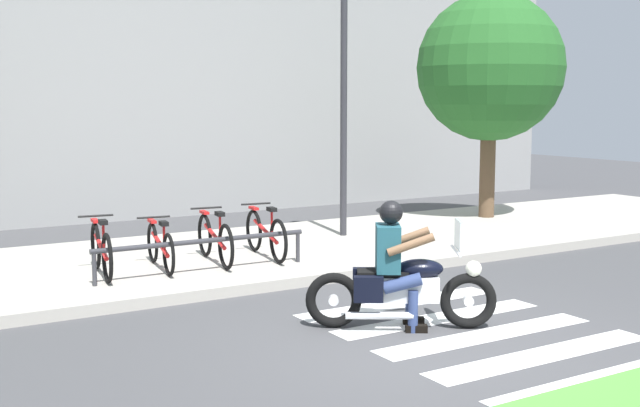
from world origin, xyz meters
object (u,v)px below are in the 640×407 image
at_px(motorcycle, 402,288).
at_px(bike_rack, 203,244).
at_px(rider, 395,255).
at_px(street_lamp, 344,83).
at_px(tree_near_rack, 490,68).
at_px(bicycle_1, 160,246).
at_px(bicycle_0, 101,250).
at_px(bicycle_2, 215,239).
at_px(bicycle_3, 266,234).

height_order(motorcycle, bike_rack, motorcycle).
distance_m(rider, street_lamp, 5.76).
bearing_deg(tree_near_rack, bicycle_1, -168.71).
distance_m(rider, bicycle_0, 4.32).
distance_m(bicycle_0, tree_near_rack, 8.98).
bearing_deg(bicycle_2, rider, -81.71).
relative_size(bicycle_1, street_lamp, 0.34).
distance_m(bicycle_0, bike_rack, 1.37).
xyz_separation_m(rider, street_lamp, (2.43, 4.81, 2.01)).
distance_m(bicycle_1, bike_rack, 0.70).
xyz_separation_m(bicycle_3, street_lamp, (2.13, 1.12, 2.32)).
bearing_deg(motorcycle, tree_near_rack, 40.48).
bearing_deg(motorcycle, bicycle_2, 99.15).
bearing_deg(tree_near_rack, bicycle_0, -169.80).
relative_size(motorcycle, bicycle_3, 1.07).
bearing_deg(bicycle_3, bicycle_2, 179.99).
bearing_deg(bicycle_0, tree_near_rack, 10.20).
relative_size(motorcycle, street_lamp, 0.39).
height_order(bicycle_1, bicycle_2, bicycle_2).
bearing_deg(bike_rack, rider, -73.04).
xyz_separation_m(bicycle_2, bike_rack, (-0.42, -0.55, 0.05)).
bearing_deg(bicycle_2, tree_near_rack, 12.65).
bearing_deg(tree_near_rack, bicycle_3, -165.63).
xyz_separation_m(bicycle_1, tree_near_rack, (7.60, 1.52, 2.71)).
bearing_deg(rider, bicycle_1, 110.42).
bearing_deg(bicycle_2, motorcycle, -80.85).
bearing_deg(rider, bike_rack, 106.96).
bearing_deg(motorcycle, bicycle_0, 121.35).
xyz_separation_m(rider, bicycle_1, (-1.38, 3.70, -0.34)).
relative_size(bicycle_0, bike_rack, 0.53).
bearing_deg(bicycle_0, bicycle_3, 0.01).
height_order(bicycle_3, street_lamp, street_lamp).
height_order(bicycle_1, bicycle_3, bicycle_3).
relative_size(bicycle_0, bicycle_2, 0.95).
bearing_deg(bicycle_2, bicycle_0, -179.99).
bearing_deg(bicycle_3, bicycle_1, 179.95).
xyz_separation_m(bicycle_2, tree_near_rack, (6.76, 1.52, 2.68)).
bearing_deg(bike_rack, bicycle_2, 52.87).
xyz_separation_m(bicycle_2, street_lamp, (2.97, 1.12, 2.33)).
height_order(street_lamp, tree_near_rack, street_lamp).
xyz_separation_m(rider, bike_rack, (-0.96, 3.14, -0.26)).
xyz_separation_m(rider, bicycle_0, (-2.21, 3.69, -0.31)).
xyz_separation_m(rider, bicycle_2, (-0.54, 3.69, -0.31)).
xyz_separation_m(bicycle_3, tree_near_rack, (5.93, 1.52, 2.68)).
relative_size(rider, bicycle_1, 0.90).
height_order(bicycle_3, tree_near_rack, tree_near_rack).
distance_m(bicycle_2, bicycle_3, 0.84).
distance_m(motorcycle, bicycle_1, 4.01).
height_order(bike_rack, tree_near_rack, tree_near_rack).
bearing_deg(bicycle_0, street_lamp, 13.54).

